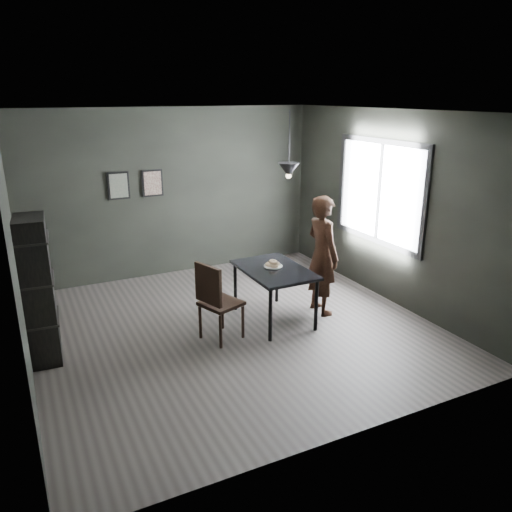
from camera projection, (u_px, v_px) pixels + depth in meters
name	position (u px, v px, depth m)	size (l,w,h in m)	color
ground	(234.00, 328.00, 6.70)	(5.00, 5.00, 0.00)	#393431
back_wall	(173.00, 193.00, 8.40)	(5.00, 0.10, 2.80)	black
ceiling	(231.00, 111.00, 5.83)	(5.00, 5.00, 0.02)	silver
window_assembly	(379.00, 192.00, 7.42)	(0.04, 1.96, 1.56)	white
cafe_table	(274.00, 274.00, 6.75)	(0.80, 1.20, 0.75)	black
white_plate	(273.00, 267.00, 6.78)	(0.23, 0.23, 0.01)	white
donut_pile	(273.00, 264.00, 6.77)	(0.21, 0.20, 0.09)	beige
woman	(322.00, 255.00, 6.96)	(0.62, 0.41, 1.70)	black
wood_chair	(215.00, 297.00, 6.19)	(0.58, 0.58, 1.04)	black
shelf_unit	(38.00, 291.00, 5.68)	(0.33, 0.57, 1.72)	black
pendant_lamp	(289.00, 170.00, 6.51)	(0.28, 0.28, 0.86)	black
framed_print_left	(119.00, 186.00, 7.93)	(0.34, 0.04, 0.44)	black
framed_print_right	(153.00, 183.00, 8.16)	(0.34, 0.04, 0.44)	black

